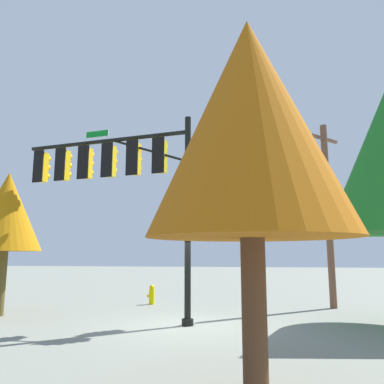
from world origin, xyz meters
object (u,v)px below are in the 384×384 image
(fire_hydrant, at_px, (152,295))
(tree_mid, at_px, (249,125))
(utility_pole, at_px, (328,210))
(tree_far, at_px, (6,212))
(signal_pole_assembly, at_px, (129,175))

(fire_hydrant, relative_size, tree_mid, 0.14)
(utility_pole, xyz_separation_m, tree_mid, (2.99, 10.99, 0.10))
(tree_mid, height_order, tree_far, tree_mid)
(utility_pole, height_order, tree_far, utility_pole)
(tree_far, bearing_deg, utility_pole, -161.08)
(fire_hydrant, distance_m, tree_mid, 12.42)
(signal_pole_assembly, bearing_deg, tree_mid, 122.82)
(utility_pole, bearing_deg, tree_far, 18.92)
(signal_pole_assembly, xyz_separation_m, tree_mid, (-4.25, 6.60, -0.76))
(signal_pole_assembly, relative_size, tree_far, 1.34)
(signal_pole_assembly, height_order, tree_mid, signal_pole_assembly)
(tree_mid, bearing_deg, fire_hydrant, -67.18)
(fire_hydrant, distance_m, tree_far, 6.84)
(tree_mid, bearing_deg, utility_pole, -105.22)
(tree_mid, xyz_separation_m, tree_far, (9.03, -6.87, -0.40))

